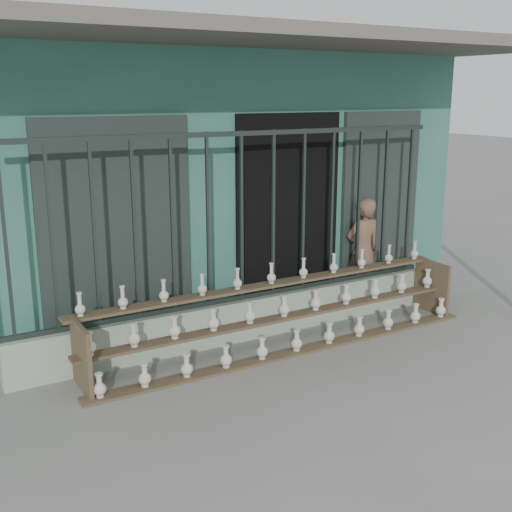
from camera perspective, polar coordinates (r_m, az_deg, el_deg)
ground at (r=6.11m, az=4.84°, el=-11.17°), size 60.00×60.00×0.00m
workshop_building at (r=9.34m, az=-10.14°, el=7.95°), size 7.40×6.60×3.21m
parapet_wall at (r=7.04m, az=-1.24°, el=-5.60°), size 5.00×0.20×0.45m
security_fence at (r=6.74m, az=-1.29°, el=3.42°), size 5.00×0.04×1.80m
shelf_rack at (r=6.79m, az=2.55°, el=-5.16°), size 4.50×0.68×0.85m
elderly_woman at (r=8.25m, az=9.48°, el=0.48°), size 0.51×0.35×1.35m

